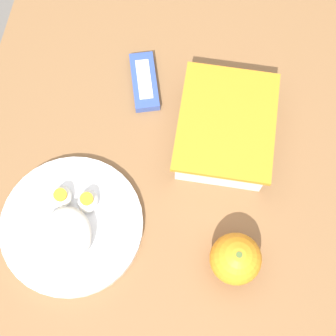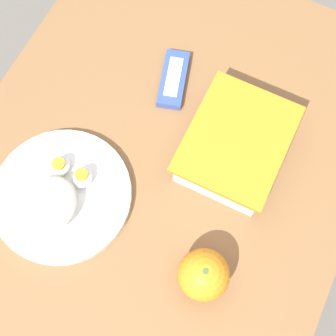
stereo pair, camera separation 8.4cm
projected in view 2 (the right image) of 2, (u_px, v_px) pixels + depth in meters
ground_plane at (165, 238)px, 1.60m from camera, size 10.00×10.00×0.00m
table at (163, 180)px, 1.00m from camera, size 0.93×0.73×0.76m
food_container at (235, 147)px, 0.85m from camera, size 0.22×0.17×0.07m
orange_fruit at (204, 275)px, 0.77m from camera, size 0.09×0.09×0.09m
rice_plate at (59, 197)px, 0.84m from camera, size 0.25×0.25×0.07m
candy_bar at (173, 79)px, 0.93m from camera, size 0.13×0.08×0.02m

